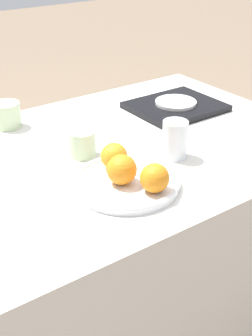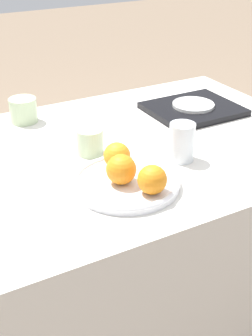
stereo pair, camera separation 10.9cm
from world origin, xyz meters
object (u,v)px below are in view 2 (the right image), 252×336
Objects in this scene: side_plate at (193,105)px; cup_0 at (90,142)px; water_glass at (182,142)px; serving_tray at (193,109)px; fruit_platter at (126,182)px; orange_2 at (152,180)px; orange_0 at (121,169)px; orange_1 at (117,156)px; cup_1 at (23,110)px.

side_plate is 0.44m from cup_0.
cup_0 is at bearing -165.61° from side_plate.
water_glass is at bearing -37.23° from cup_0.
fruit_platter is at bearing -143.82° from serving_tray.
fruit_platter is at bearing -143.82° from side_plate.
orange_2 is 0.94× the size of cup_0.
side_plate is (0.00, 0.00, 0.01)m from serving_tray.
cup_0 is (-0.03, 0.28, -0.01)m from orange_2.
orange_0 is 0.54m from serving_tray.
fruit_platter is 0.52m from side_plate.
orange_2 is at bearing -143.05° from water_glass.
orange_2 reaches higher than fruit_platter.
serving_tray is at bearing 30.48° from orange_1.
cup_1 is at bearing 98.30° from orange_0.
cup_1 is at bearing 159.45° from serving_tray.
fruit_platter is 0.91× the size of serving_tray.
orange_1 is at bearing 175.21° from water_glass.
orange_1 is at bearing -84.90° from cup_0.
fruit_platter is 0.20m from water_glass.
side_plate is at bearing 44.13° from orange_2.
side_plate is at bearing 48.57° from water_glass.
water_glass reaches higher than orange_1.
fruit_platter is at bearing 13.43° from orange_0.
water_glass is 0.53m from cup_1.
orange_2 is at bearing -135.87° from serving_tray.
serving_tray is (0.41, 0.24, -0.04)m from orange_1.
orange_2 is at bearing -78.88° from cup_1.
water_glass is 0.34m from side_plate.
water_glass is at bearing -131.43° from side_plate.
side_plate is at bearing 30.48° from orange_1.
orange_0 reaches higher than cup_0.
cup_1 is (-0.07, 0.50, -0.01)m from orange_0.
orange_0 is at bearing -166.57° from fruit_platter.
orange_2 is (0.04, -0.07, -0.00)m from orange_0.
orange_1 is 0.66× the size of water_glass.
cup_1 is at bearing 106.29° from cup_0.
orange_2 is 0.24× the size of serving_tray.
cup_1 is (-0.51, 0.19, 0.03)m from serving_tray.
cup_1 reaches higher than side_plate.
orange_1 is at bearing 69.68° from orange_0.
water_glass is at bearing 36.95° from orange_2.
orange_0 reaches higher than cup_1.
cup_0 is at bearing -73.71° from cup_1.
cup_1 is at bearing 100.01° from fruit_platter.
orange_2 is 0.55m from side_plate.
orange_0 is 0.70× the size of water_glass.
side_plate is (0.40, 0.38, -0.03)m from orange_2.
water_glass reaches higher than fruit_platter.
cup_0 is (-0.20, 0.15, -0.02)m from water_glass.
side_plate is 1.60× the size of cup_1.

